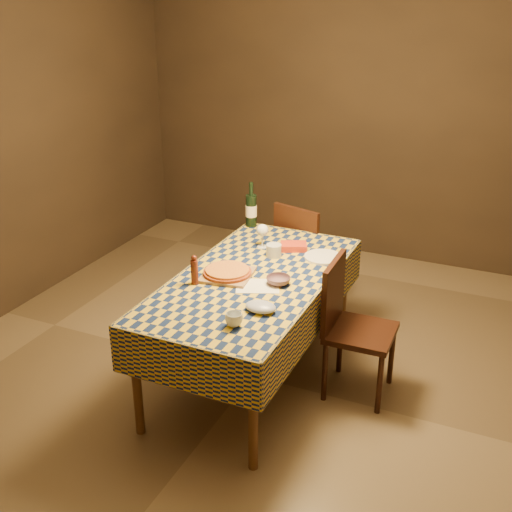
% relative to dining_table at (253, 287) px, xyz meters
% --- Properties ---
extents(room, '(5.00, 5.10, 2.70)m').
position_rel_dining_table_xyz_m(room, '(0.00, 0.00, 0.66)').
color(room, brown).
rests_on(room, ground).
extents(dining_table, '(0.94, 1.84, 0.77)m').
position_rel_dining_table_xyz_m(dining_table, '(0.00, 0.00, 0.00)').
color(dining_table, brown).
rests_on(dining_table, ground).
extents(cutting_board, '(0.36, 0.36, 0.02)m').
position_rel_dining_table_xyz_m(cutting_board, '(-0.16, -0.06, 0.09)').
color(cutting_board, '#A0764B').
rests_on(cutting_board, dining_table).
extents(pizza, '(0.42, 0.42, 0.03)m').
position_rel_dining_table_xyz_m(pizza, '(-0.16, -0.06, 0.11)').
color(pizza, maroon).
rests_on(pizza, cutting_board).
extents(pepper_mill, '(0.05, 0.05, 0.20)m').
position_rel_dining_table_xyz_m(pepper_mill, '(-0.30, -0.24, 0.17)').
color(pepper_mill, '#511D13').
rests_on(pepper_mill, dining_table).
extents(bowl, '(0.17, 0.17, 0.05)m').
position_rel_dining_table_xyz_m(bowl, '(0.19, -0.03, 0.10)').
color(bowl, '#684A58').
rests_on(bowl, dining_table).
extents(wine_glass, '(0.09, 0.09, 0.18)m').
position_rel_dining_table_xyz_m(wine_glass, '(-0.15, 0.49, 0.20)').
color(wine_glass, white).
rests_on(wine_glass, dining_table).
extents(wine_bottle, '(0.10, 0.10, 0.35)m').
position_rel_dining_table_xyz_m(wine_bottle, '(-0.41, 0.86, 0.21)').
color(wine_bottle, black).
rests_on(wine_bottle, dining_table).
extents(deli_tub, '(0.12, 0.12, 0.09)m').
position_rel_dining_table_xyz_m(deli_tub, '(-0.01, 0.37, 0.12)').
color(deli_tub, silver).
rests_on(deli_tub, dining_table).
extents(takeout_container, '(0.22, 0.19, 0.05)m').
position_rel_dining_table_xyz_m(takeout_container, '(0.07, 0.54, 0.10)').
color(takeout_container, red).
rests_on(takeout_container, dining_table).
extents(white_plate, '(0.32, 0.32, 0.02)m').
position_rel_dining_table_xyz_m(white_plate, '(0.32, 0.48, 0.08)').
color(white_plate, white).
rests_on(white_plate, dining_table).
extents(tumbler, '(0.11, 0.11, 0.08)m').
position_rel_dining_table_xyz_m(tumbler, '(0.17, -0.62, 0.12)').
color(tumbler, silver).
rests_on(tumbler, dining_table).
extents(flour_patch, '(0.33, 0.30, 0.00)m').
position_rel_dining_table_xyz_m(flour_patch, '(0.09, -0.11, 0.08)').
color(flour_patch, white).
rests_on(flour_patch, dining_table).
extents(flour_bag, '(0.20, 0.16, 0.05)m').
position_rel_dining_table_xyz_m(flour_bag, '(0.23, -0.40, 0.10)').
color(flour_bag, '#A5AED3').
rests_on(flour_bag, dining_table).
extents(chair_far, '(0.52, 0.52, 0.93)m').
position_rel_dining_table_xyz_m(chair_far, '(-0.04, 1.08, -0.17)').
color(chair_far, black).
rests_on(chair_far, ground).
extents(chair_right, '(0.44, 0.43, 0.93)m').
position_rel_dining_table_xyz_m(chair_right, '(0.63, 0.13, -0.17)').
color(chair_right, black).
rests_on(chair_right, ground).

